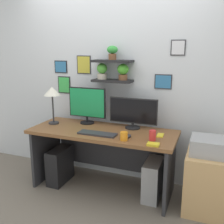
# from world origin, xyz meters

# --- Properties ---
(ground_plane) EXTENTS (8.00, 8.00, 0.00)m
(ground_plane) POSITION_xyz_m (0.00, 0.00, 0.00)
(ground_plane) COLOR #70665B
(back_wall_assembly) EXTENTS (4.40, 0.24, 2.70)m
(back_wall_assembly) POSITION_xyz_m (-0.00, 0.44, 1.35)
(back_wall_assembly) COLOR silver
(back_wall_assembly) RESTS_ON ground
(desk) EXTENTS (1.73, 0.68, 0.75)m
(desk) POSITION_xyz_m (0.00, 0.06, 0.54)
(desk) COLOR brown
(desk) RESTS_ON ground
(monitor_left) EXTENTS (0.50, 0.18, 0.46)m
(monitor_left) POSITION_xyz_m (-0.31, 0.22, 0.99)
(monitor_left) COLOR black
(monitor_left) RESTS_ON desk
(monitor_right) EXTENTS (0.59, 0.18, 0.37)m
(monitor_right) POSITION_xyz_m (0.31, 0.22, 0.94)
(monitor_right) COLOR black
(monitor_right) RESTS_ON desk
(keyboard) EXTENTS (0.44, 0.14, 0.02)m
(keyboard) POSITION_xyz_m (0.01, -0.16, 0.76)
(keyboard) COLOR #2D2D33
(keyboard) RESTS_ON desk
(computer_mouse) EXTENTS (0.06, 0.09, 0.03)m
(computer_mouse) POSITION_xyz_m (0.36, -0.13, 0.77)
(computer_mouse) COLOR #2D2D33
(computer_mouse) RESTS_ON desk
(desk_lamp) EXTENTS (0.21, 0.21, 0.47)m
(desk_lamp) POSITION_xyz_m (-0.70, 0.04, 1.14)
(desk_lamp) COLOR #2D2D33
(desk_lamp) RESTS_ON desk
(cell_phone) EXTENTS (0.08, 0.14, 0.01)m
(cell_phone) POSITION_xyz_m (0.67, 0.05, 0.76)
(cell_phone) COLOR yellow
(cell_phone) RESTS_ON desk
(coffee_mug) EXTENTS (0.08, 0.08, 0.09)m
(coffee_mug) POSITION_xyz_m (0.34, -0.23, 0.80)
(coffee_mug) COLOR orange
(coffee_mug) RESTS_ON desk
(scissors_tray) EXTENTS (0.12, 0.08, 0.02)m
(scissors_tray) POSITION_xyz_m (0.67, -0.28, 0.76)
(scissors_tray) COLOR yellow
(scissors_tray) RESTS_ON desk
(water_cup) EXTENTS (0.07, 0.07, 0.11)m
(water_cup) POSITION_xyz_m (0.63, -0.13, 0.81)
(water_cup) COLOR red
(water_cup) RESTS_ON desk
(drawer_cabinet) EXTENTS (0.44, 0.50, 0.64)m
(drawer_cabinet) POSITION_xyz_m (1.20, -0.01, 0.32)
(drawer_cabinet) COLOR tan
(drawer_cabinet) RESTS_ON ground
(printer) EXTENTS (0.38, 0.34, 0.17)m
(printer) POSITION_xyz_m (1.20, -0.01, 0.72)
(printer) COLOR #9E9EA3
(printer) RESTS_ON drawer_cabinet
(computer_tower_left) EXTENTS (0.18, 0.40, 0.45)m
(computer_tower_left) POSITION_xyz_m (-0.58, -0.05, 0.22)
(computer_tower_left) COLOR black
(computer_tower_left) RESTS_ON ground
(computer_tower_right) EXTENTS (0.18, 0.40, 0.45)m
(computer_tower_right) POSITION_xyz_m (0.62, 0.02, 0.22)
(computer_tower_right) COLOR #99999E
(computer_tower_right) RESTS_ON ground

